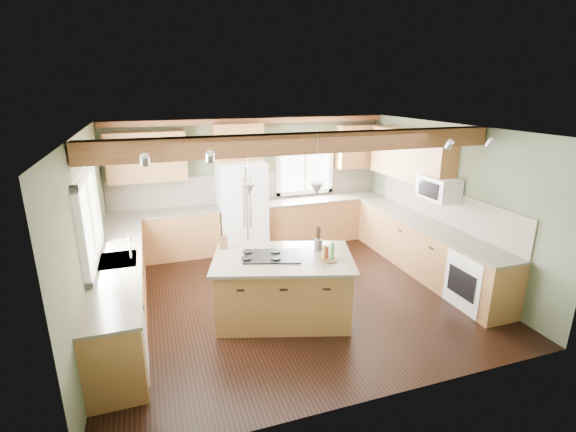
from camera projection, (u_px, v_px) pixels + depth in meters
name	position (u px, v px, depth m)	size (l,w,h in m)	color
floor	(292.00, 294.00, 6.66)	(5.60, 5.60, 0.00)	black
ceiling	(292.00, 129.00, 5.89)	(5.60, 5.60, 0.00)	silver
wall_back	(252.00, 182.00, 8.54)	(5.60, 5.60, 0.00)	#424934
wall_left	(89.00, 237.00, 5.42)	(5.00, 5.00, 0.00)	#424934
wall_right	(446.00, 201.00, 7.13)	(5.00, 5.00, 0.00)	#424934
ceiling_beam	(307.00, 143.00, 5.40)	(5.55, 0.26, 0.26)	#512717
soffit_trim	(251.00, 121.00, 8.08)	(5.55, 0.20, 0.10)	#512717
backsplash_back	(252.00, 187.00, 8.55)	(5.58, 0.03, 0.58)	brown
backsplash_right	(443.00, 205.00, 7.20)	(0.03, 3.70, 0.58)	brown
base_cab_back_left	(166.00, 236.00, 7.97)	(2.02, 0.60, 0.88)	brown
counter_back_left	(164.00, 213.00, 7.83)	(2.06, 0.64, 0.04)	#51473B
base_cab_back_right	(323.00, 219.00, 8.98)	(2.62, 0.60, 0.88)	brown
counter_back_right	(324.00, 199.00, 8.84)	(2.66, 0.64, 0.04)	#51473B
base_cab_left	(121.00, 291.00, 5.81)	(0.60, 3.70, 0.88)	brown
counter_left	(117.00, 261.00, 5.67)	(0.64, 3.74, 0.04)	#51473B
base_cab_right	(425.00, 249.00, 7.34)	(0.60, 3.70, 0.88)	brown
counter_right	(427.00, 224.00, 7.20)	(0.64, 3.74, 0.04)	#51473B
upper_cab_back_left	(147.00, 157.00, 7.57)	(1.40, 0.35, 0.90)	brown
upper_cab_over_fridge	(238.00, 142.00, 8.03)	(0.96, 0.35, 0.70)	brown
upper_cab_right	(410.00, 156.00, 7.70)	(0.35, 2.20, 0.90)	brown
upper_cab_back_corner	(358.00, 146.00, 8.89)	(0.90, 0.35, 0.90)	brown
window_left	(88.00, 218.00, 5.39)	(0.04, 1.60, 1.05)	white
window_back	(305.00, 167.00, 8.80)	(1.10, 0.04, 1.00)	white
sink	(117.00, 261.00, 5.67)	(0.50, 0.65, 0.03)	#262628
faucet	(130.00, 249.00, 5.68)	(0.02, 0.02, 0.28)	#B2B2B7
dishwasher	(118.00, 344.00, 4.64)	(0.60, 0.60, 0.84)	white
oven	(478.00, 280.00, 6.16)	(0.60, 0.72, 0.84)	white
microwave	(439.00, 188.00, 6.94)	(0.40, 0.70, 0.38)	white
pendant_left	(248.00, 189.00, 5.47)	(0.18, 0.18, 0.16)	#B2B2B7
pendant_right	(317.00, 189.00, 5.49)	(0.18, 0.18, 0.16)	#B2B2B7
refrigerator	(242.00, 207.00, 8.22)	(0.90, 0.74, 1.80)	white
island	(283.00, 288.00, 5.91)	(1.80, 1.10, 0.88)	olive
island_top	(283.00, 258.00, 5.77)	(1.92, 1.22, 0.04)	#51473B
cooktop	(272.00, 256.00, 5.76)	(0.78, 0.52, 0.02)	black
knife_block	(223.00, 243.00, 6.02)	(0.11, 0.08, 0.18)	brown
utensil_crock	(318.00, 245.00, 5.98)	(0.12, 0.12, 0.16)	#413734
bottle_tray	(329.00, 252.00, 5.62)	(0.26, 0.26, 0.24)	brown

